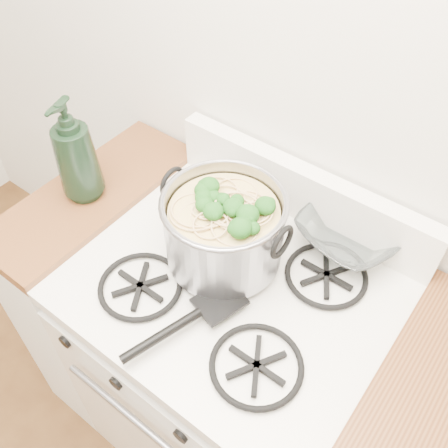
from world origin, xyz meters
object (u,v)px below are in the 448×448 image
stock_pot (224,229)px  spatula (220,300)px  bottle (74,151)px  gas_range (231,371)px  glass_bowl (349,237)px

stock_pot → spatula: (0.08, -0.12, -0.08)m
bottle → gas_range: bearing=-14.1°
glass_bowl → bottle: bottle is taller
gas_range → spatula: bearing=-78.0°
spatula → bottle: size_ratio=1.02×
bottle → stock_pot: bearing=-8.1°
stock_pot → spatula: size_ratio=1.05×
glass_bowl → bottle: size_ratio=0.33×
stock_pot → glass_bowl: 0.33m
stock_pot → glass_bowl: bearing=45.6°
spatula → glass_bowl: glass_bowl is taller
glass_bowl → bottle: (-0.67, -0.29, 0.14)m
spatula → bottle: bottle is taller
gas_range → bottle: bottle is taller
gas_range → glass_bowl: bearing=59.4°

